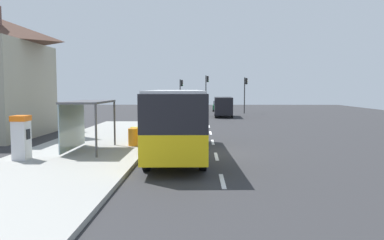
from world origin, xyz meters
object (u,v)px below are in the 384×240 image
(ticket_machine, at_px, (21,137))
(traffic_light_near_side, at_px, (245,89))
(sedan_near, at_px, (219,106))
(traffic_light_median, at_px, (207,88))
(recycling_bin_orange, at_px, (133,137))
(traffic_light_far_side, at_px, (181,91))
(recycling_bin_yellow, at_px, (135,136))
(bus_shelter, at_px, (83,113))
(white_van, at_px, (223,105))
(bus, at_px, (176,118))

(ticket_machine, relative_size, traffic_light_near_side, 0.40)
(sedan_near, xyz_separation_m, traffic_light_median, (-1.90, -3.95, 2.60))
(ticket_machine, bearing_deg, traffic_light_median, 76.39)
(recycling_bin_orange, relative_size, traffic_light_far_side, 0.21)
(recycling_bin_orange, relative_size, recycling_bin_yellow, 1.00)
(traffic_light_near_side, bearing_deg, recycling_bin_yellow, -108.04)
(traffic_light_near_side, height_order, bus_shelter, traffic_light_near_side)
(recycling_bin_orange, bearing_deg, sedan_near, 79.78)
(recycling_bin_yellow, bearing_deg, recycling_bin_orange, -90.00)
(recycling_bin_yellow, xyz_separation_m, traffic_light_far_side, (1.11, 30.59, 2.40))
(sedan_near, distance_m, bus_shelter, 38.71)
(recycling_bin_orange, relative_size, bus_shelter, 0.24)
(ticket_machine, height_order, traffic_light_median, traffic_light_median)
(white_van, height_order, sedan_near, white_van)
(sedan_near, height_order, ticket_machine, ticket_machine)
(ticket_machine, relative_size, traffic_light_far_side, 0.43)
(recycling_bin_yellow, bearing_deg, ticket_machine, -130.63)
(recycling_bin_orange, height_order, bus_shelter, bus_shelter)
(traffic_light_median, bearing_deg, traffic_light_near_side, -17.41)
(sedan_near, distance_m, recycling_bin_orange, 36.62)
(sedan_near, relative_size, traffic_light_median, 0.87)
(bus_shelter, bearing_deg, white_van, 71.57)
(traffic_light_near_side, bearing_deg, sedan_near, 120.02)
(recycling_bin_orange, height_order, traffic_light_median, traffic_light_median)
(bus, bearing_deg, sedan_near, 83.95)
(sedan_near, distance_m, recycling_bin_yellow, 35.93)
(recycling_bin_orange, distance_m, traffic_light_median, 32.53)
(recycling_bin_yellow, bearing_deg, white_van, 74.76)
(ticket_machine, height_order, traffic_light_near_side, traffic_light_near_side)
(traffic_light_median, bearing_deg, recycling_bin_yellow, -98.33)
(sedan_near, relative_size, bus_shelter, 1.12)
(recycling_bin_orange, bearing_deg, bus_shelter, -143.06)
(recycling_bin_orange, bearing_deg, white_van, 75.18)
(traffic_light_median, bearing_deg, bus, -93.57)
(sedan_near, height_order, bus_shelter, bus_shelter)
(recycling_bin_yellow, distance_m, traffic_light_far_side, 30.70)
(sedan_near, xyz_separation_m, traffic_light_far_side, (-5.39, -4.75, 2.26))
(white_van, relative_size, recycling_bin_orange, 5.53)
(recycling_bin_yellow, xyz_separation_m, bus_shelter, (-2.21, -2.36, 1.44))
(white_van, bearing_deg, ticket_machine, -110.46)
(traffic_light_median, bearing_deg, recycling_bin_orange, -98.15)
(ticket_machine, distance_m, recycling_bin_orange, 5.93)
(traffic_light_median, bearing_deg, sedan_near, 64.29)
(ticket_machine, bearing_deg, sedan_near, 75.13)
(traffic_light_far_side, bearing_deg, recycling_bin_orange, -92.02)
(bus, height_order, white_van, bus)
(recycling_bin_yellow, bearing_deg, bus, -44.98)
(white_van, relative_size, bus_shelter, 1.31)
(bus, bearing_deg, white_van, 81.43)
(bus, relative_size, bus_shelter, 2.77)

